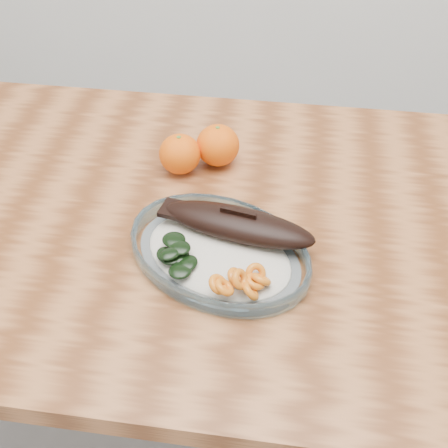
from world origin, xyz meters
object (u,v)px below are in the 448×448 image
at_px(dining_table, 198,253).
at_px(orange_left, 180,154).
at_px(plated_meal, 220,249).
at_px(orange_right, 218,145).

relative_size(dining_table, orange_left, 15.23).
bearing_deg(plated_meal, dining_table, 144.83).
distance_m(dining_table, orange_right, 0.21).
bearing_deg(plated_meal, orange_right, 124.08).
xyz_separation_m(dining_table, orange_right, (0.02, 0.15, 0.14)).
bearing_deg(dining_table, orange_right, 84.11).
xyz_separation_m(plated_meal, orange_left, (-0.11, 0.22, 0.02)).
distance_m(plated_meal, orange_left, 0.24).
height_order(plated_meal, orange_right, orange_right).
distance_m(orange_left, orange_right, 0.08).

